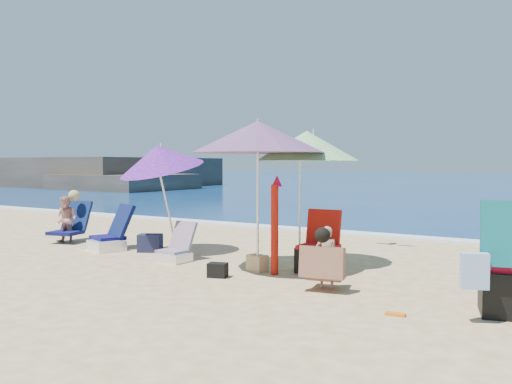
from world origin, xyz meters
The scene contains 16 objects.
ground centered at (0.00, 0.00, 0.00)m, with size 120.00×120.00×0.00m.
foam centered at (0.00, 5.10, 0.02)m, with size 120.00×0.50×0.04m.
headland centered at (-27.29, 19.73, 0.57)m, with size 20.50×11.50×2.60m.
umbrella_turquoise centered at (0.05, 0.50, 1.91)m, with size 2.16×2.16×2.17m.
umbrella_striped centered at (0.41, 1.30, 1.80)m, with size 1.99×1.99×2.06m.
umbrella_blue centered at (-2.21, 0.93, 1.63)m, with size 1.78×1.82×1.99m.
furled_umbrella centered at (0.37, 0.44, 0.76)m, with size 0.16×0.17×1.38m.
chair_navy centered at (-3.23, 0.74, 0.21)m, with size 0.83×0.91×0.79m.
chair_rainbow centered at (-1.47, 0.50, 0.16)m, with size 0.51×0.57×0.61m.
camp_chair_left centered at (0.80, 0.90, 0.26)m, with size 0.57×0.56×0.88m.
person_center centered at (1.36, -0.03, 0.38)m, with size 0.57×0.59×0.78m.
person_left centered at (-4.59, 0.90, 0.46)m, with size 0.73×0.88×1.01m.
bag_navy_a centered at (-2.46, 0.94, 0.15)m, with size 0.48×0.44×0.31m.
bag_tan centered at (0.04, 0.51, 0.12)m, with size 0.31×0.25×0.23m.
bag_black_b centered at (-0.18, -0.13, 0.10)m, with size 0.29×0.24×0.19m.
orange_item centered at (2.44, -0.65, 0.01)m, with size 0.21×0.11×0.03m.
Camera 1 is at (4.22, -5.98, 1.54)m, focal length 38.37 mm.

